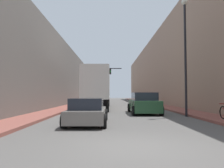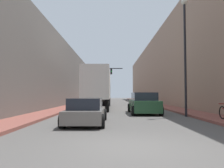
# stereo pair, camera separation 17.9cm
# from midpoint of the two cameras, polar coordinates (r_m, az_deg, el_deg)

# --- Properties ---
(ground_plane) EXTENTS (200.00, 200.00, 0.00)m
(ground_plane) POSITION_cam_midpoint_polar(r_m,az_deg,el_deg) (6.43, 6.55, -16.20)
(ground_plane) COLOR #565451
(sidewalk_right) EXTENTS (2.07, 80.00, 0.15)m
(sidewalk_right) POSITION_cam_midpoint_polar(r_m,az_deg,el_deg) (36.79, 9.94, -4.98)
(sidewalk_right) COLOR brown
(sidewalk_right) RESTS_ON ground
(sidewalk_left) EXTENTS (2.07, 80.00, 0.15)m
(sidewalk_left) POSITION_cam_midpoint_polar(r_m,az_deg,el_deg) (36.57, -7.76, -5.01)
(sidewalk_left) COLOR brown
(sidewalk_left) RESTS_ON ground
(building_right) EXTENTS (6.00, 80.00, 11.62)m
(building_right) POSITION_cam_midpoint_polar(r_m,az_deg,el_deg) (37.92, 15.90, 3.84)
(building_right) COLOR #997A66
(building_right) RESTS_ON ground
(building_left) EXTENTS (6.00, 80.00, 8.51)m
(building_left) POSITION_cam_midpoint_polar(r_m,az_deg,el_deg) (37.41, -13.85, 1.50)
(building_left) COLOR #66605B
(building_left) RESTS_ON ground
(semi_truck) EXTENTS (2.42, 13.27, 3.99)m
(semi_truck) POSITION_cam_midpoint_polar(r_m,az_deg,el_deg) (24.13, -3.20, -0.96)
(semi_truck) COLOR silver
(semi_truck) RESTS_ON ground
(sedan_car) EXTENTS (2.02, 4.47, 1.31)m
(sedan_car) POSITION_cam_midpoint_polar(r_m,az_deg,el_deg) (11.42, -6.28, -7.12)
(sedan_car) COLOR slate
(sedan_car) RESTS_ON ground
(suv_car) EXTENTS (2.22, 4.99, 1.66)m
(suv_car) POSITION_cam_midpoint_polar(r_m,az_deg,el_deg) (17.57, 8.52, -5.07)
(suv_car) COLOR #234C2D
(suv_car) RESTS_ON ground
(traffic_signal_gantry) EXTENTS (5.65, 0.35, 6.09)m
(traffic_signal_gantry) POSITION_cam_midpoint_polar(r_m,az_deg,el_deg) (35.70, -3.88, 1.54)
(traffic_signal_gantry) COLOR black
(traffic_signal_gantry) RESTS_ON ground
(street_lamp) EXTENTS (0.44, 0.44, 8.21)m
(street_lamp) POSITION_cam_midpoint_polar(r_m,az_deg,el_deg) (16.20, 18.82, 10.33)
(street_lamp) COLOR black
(street_lamp) RESTS_ON ground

